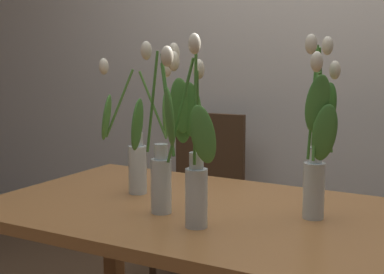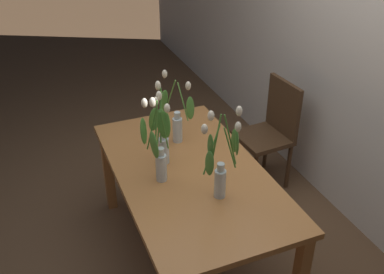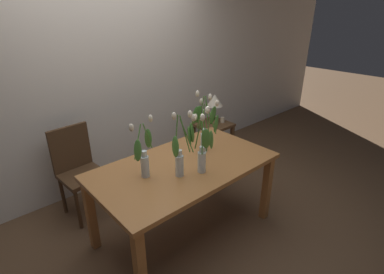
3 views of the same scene
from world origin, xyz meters
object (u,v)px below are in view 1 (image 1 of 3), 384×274
Objects in this scene: tulip_vase_0 at (318,145)px; dining_table at (218,236)px; tulip_vase_2 at (193,158)px; tulip_vase_3 at (163,150)px; tulip_vase_1 at (137,148)px; dining_chair at (202,190)px.

dining_table is at bearing -167.66° from tulip_vase_0.
tulip_vase_2 is 0.17m from tulip_vase_3.
tulip_vase_1 is (-0.68, -0.01, -0.07)m from tulip_vase_0.
dining_chair is (-0.60, 1.18, -0.43)m from tulip_vase_2.
dining_chair is (-0.90, 0.91, -0.45)m from tulip_vase_0.
tulip_vase_0 is 0.68m from tulip_vase_1.
tulip_vase_3 is at bearing -135.36° from dining_table.
tulip_vase_3 reaches higher than dining_chair.
tulip_vase_0 is at bearing 12.34° from dining_table.
dining_table is 1.14m from dining_chair.
tulip_vase_2 is at bearing -34.35° from tulip_vase_1.
dining_chair is (-0.45, 1.11, -0.43)m from tulip_vase_3.
dining_table is 1.72× the size of dining_chair.
tulip_vase_2 is at bearing -62.95° from dining_chair.
tulip_vase_3 is at bearing -155.82° from tulip_vase_0.
tulip_vase_1 is 0.87× the size of tulip_vase_2.
tulip_vase_3 is (-0.15, 0.07, 0.00)m from tulip_vase_2.
dining_table is at bearing -8.85° from tulip_vase_1.
dining_table is 0.46m from tulip_vase_0.
tulip_vase_1 is at bearing -76.53° from dining_chair.
dining_table is 0.36m from tulip_vase_3.
dining_chair reaches higher than dining_table.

